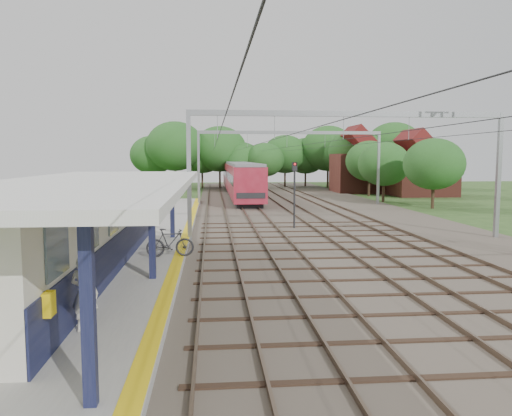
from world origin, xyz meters
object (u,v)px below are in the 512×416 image
train (239,177)px  bicycle (170,243)px  person (84,294)px  signal_post (294,188)px

train → bicycle: bearing=-97.4°
person → train: 49.00m
train → signal_post: (1.85, -29.69, 0.49)m
person → signal_post: bearing=-98.3°
person → train: train is taller
bicycle → signal_post: bearing=-40.8°
bicycle → signal_post: 12.14m
train → person: bearing=-97.5°
signal_post → person: bearing=-132.3°
train → signal_post: 29.75m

